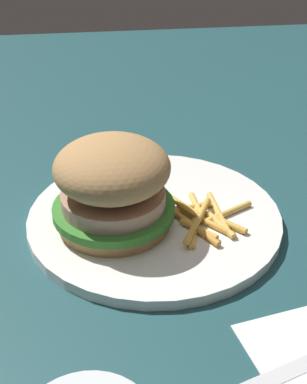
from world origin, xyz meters
TOP-DOWN VIEW (x-y plane):
  - ground_plane at (0.00, 0.00)m, footprint 1.60×1.60m
  - plate at (-0.00, 0.00)m, footprint 0.28×0.28m
  - sandwich at (-0.01, 0.05)m, footprint 0.13×0.13m
  - fries_pile at (-0.02, -0.05)m, footprint 0.10×0.12m

SIDE VIEW (x-z plane):
  - ground_plane at x=0.00m, z-range 0.00..0.00m
  - plate at x=0.00m, z-range 0.00..0.01m
  - fries_pile at x=-0.02m, z-range 0.01..0.02m
  - sandwich at x=-0.01m, z-range 0.01..0.11m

